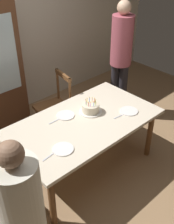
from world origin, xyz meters
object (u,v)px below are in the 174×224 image
Objects in this scene: plate_far_side at (65,115)px; plate_near_guest at (129,111)px; plate_near_celebrant at (63,149)px; person_celebrant at (23,217)px; birthday_cake at (91,108)px; chair_spindle_back at (54,107)px; person_guest at (121,54)px; dining_table at (84,126)px.

plate_far_side and plate_near_guest have the same top height.
plate_near_celebrant is 0.94m from person_celebrant.
plate_near_celebrant is at bearing -155.36° from birthday_cake.
chair_spindle_back is at bearing 91.31° from birthday_cake.
chair_spindle_back is at bearing 168.06° from person_guest.
dining_table is at bearing -101.71° from chair_spindle_back.
person_guest is at bearing 27.64° from person_celebrant.
person_guest reaches higher than birthday_cake.
plate_near_guest is 1.88m from person_celebrant.
chair_spindle_back is 1.28m from person_guest.
plate_far_side is at bearing 143.98° from plate_near_guest.
dining_table is 1.88× the size of chair_spindle_back.
chair_spindle_back reaches higher than plate_far_side.
person_celebrant is (-1.45, -0.83, 0.11)m from birthday_cake.
chair_spindle_back reaches higher than plate_near_guest.
person_celebrant reaches higher than plate_near_celebrant.
plate_near_guest is 0.23× the size of chair_spindle_back.
person_celebrant is (-1.26, -0.75, 0.24)m from dining_table.
person_celebrant is 2.88m from person_guest.
dining_table is 0.99× the size of person_guest.
person_guest is (1.10, 0.50, 0.25)m from birthday_cake.
birthday_cake is 1.27× the size of plate_near_guest.
person_guest is at bearing 24.57° from plate_near_celebrant.
birthday_cake is 0.32m from plate_far_side.
person_guest is (1.29, 0.59, 0.38)m from dining_table.
birthday_cake is at bearing 24.64° from plate_near_celebrant.
birthday_cake is 1.27× the size of plate_near_celebrant.
person_guest reaches higher than plate_near_guest.
plate_near_guest is at bearing -70.71° from chair_spindle_back.
chair_spindle_back is 0.60× the size of person_celebrant.
plate_near_guest is at bearing 16.14° from person_celebrant.
person_celebrant is (-0.77, -0.52, 0.16)m from plate_near_celebrant.
plate_near_guest is (0.35, -0.31, -0.05)m from birthday_cake.
plate_far_side is 1.53m from person_celebrant.
dining_table is at bearing 30.69° from person_celebrant.
chair_spindle_back reaches higher than plate_near_celebrant.
person_guest is at bearing 47.38° from plate_near_guest.
birthday_cake is 0.29× the size of chair_spindle_back.
dining_table is at bearing -68.55° from plate_far_side.
plate_near_celebrant reaches higher than dining_table.
plate_far_side is 0.23× the size of chair_spindle_back.
chair_spindle_back is at bearing 109.29° from plate_near_guest.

